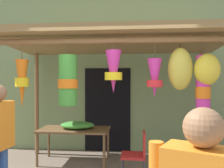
% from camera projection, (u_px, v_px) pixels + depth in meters
% --- Properties ---
extents(shop_facade, '(10.52, 0.29, 4.56)m').
position_uv_depth(shop_facade, '(121.00, 57.00, 5.99)').
color(shop_facade, '#7A9360').
rests_on(shop_facade, ground_plane).
extents(market_stall_canopy, '(4.23, 2.15, 2.57)m').
position_uv_depth(market_stall_canopy, '(118.00, 53.00, 4.48)').
color(market_stall_canopy, brown).
rests_on(market_stall_canopy, ground_plane).
extents(display_table, '(1.43, 0.76, 0.70)m').
position_uv_depth(display_table, '(74.00, 132.00, 5.07)').
color(display_table, brown).
rests_on(display_table, ground_plane).
extents(flower_heap_on_table, '(0.70, 0.49, 0.15)m').
position_uv_depth(flower_heap_on_table, '(78.00, 125.00, 5.06)').
color(flower_heap_on_table, green).
rests_on(flower_heap_on_table, display_table).
extents(folding_chair, '(0.41, 0.41, 0.84)m').
position_uv_depth(folding_chair, '(138.00, 152.00, 4.07)').
color(folding_chair, '#AD1E1E').
rests_on(folding_chair, ground_plane).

